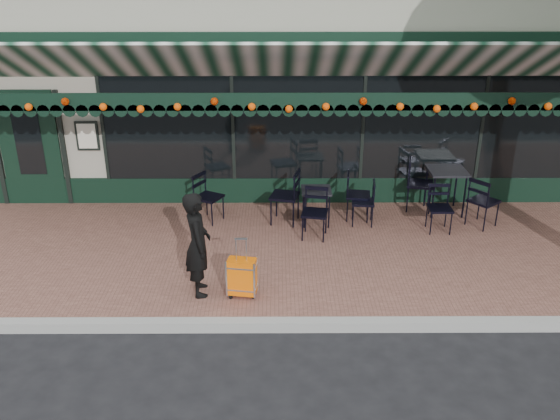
{
  "coord_description": "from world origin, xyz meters",
  "views": [
    {
      "loc": [
        -0.18,
        -6.66,
        4.57
      ],
      "look_at": [
        -0.14,
        1.6,
        1.01
      ],
      "focal_mm": 38.0,
      "sensor_mm": 36.0,
      "label": 1
    }
  ],
  "objects_px": {
    "chair_a_left": "(363,202)",
    "chair_b_front": "(315,214)",
    "cafe_table_a": "(447,174)",
    "cafe_table_b": "(316,193)",
    "chair_b_right": "(358,195)",
    "chair_solo": "(209,198)",
    "woman": "(198,244)",
    "chair_a_right": "(420,184)",
    "suitcase": "(242,277)",
    "chair_a_front": "(440,209)",
    "chair_a_extra": "(483,202)",
    "chair_b_left": "(285,196)"
  },
  "relations": [
    {
      "from": "cafe_table_b",
      "to": "chair_a_right",
      "type": "relative_size",
      "value": 0.64
    },
    {
      "from": "cafe_table_b",
      "to": "chair_solo",
      "type": "relative_size",
      "value": 0.72
    },
    {
      "from": "suitcase",
      "to": "chair_solo",
      "type": "relative_size",
      "value": 1.01
    },
    {
      "from": "cafe_table_a",
      "to": "chair_a_right",
      "type": "bearing_deg",
      "value": 163.67
    },
    {
      "from": "chair_a_left",
      "to": "chair_a_extra",
      "type": "distance_m",
      "value": 2.1
    },
    {
      "from": "suitcase",
      "to": "cafe_table_a",
      "type": "bearing_deg",
      "value": 48.8
    },
    {
      "from": "woman",
      "to": "cafe_table_a",
      "type": "height_order",
      "value": "woman"
    },
    {
      "from": "suitcase",
      "to": "chair_b_right",
      "type": "xyz_separation_m",
      "value": [
        1.95,
        2.68,
        0.14
      ]
    },
    {
      "from": "suitcase",
      "to": "chair_b_right",
      "type": "height_order",
      "value": "suitcase"
    },
    {
      "from": "cafe_table_a",
      "to": "chair_a_right",
      "type": "relative_size",
      "value": 0.84
    },
    {
      "from": "chair_a_left",
      "to": "chair_b_front",
      "type": "xyz_separation_m",
      "value": [
        -0.89,
        -0.55,
        0.03
      ]
    },
    {
      "from": "cafe_table_b",
      "to": "woman",
      "type": "bearing_deg",
      "value": -127.01
    },
    {
      "from": "chair_a_left",
      "to": "chair_b_right",
      "type": "distance_m",
      "value": 0.25
    },
    {
      "from": "suitcase",
      "to": "chair_a_front",
      "type": "bearing_deg",
      "value": 42.17
    },
    {
      "from": "chair_solo",
      "to": "woman",
      "type": "bearing_deg",
      "value": -148.5
    },
    {
      "from": "suitcase",
      "to": "chair_a_extra",
      "type": "bearing_deg",
      "value": 39.09
    },
    {
      "from": "cafe_table_b",
      "to": "chair_a_left",
      "type": "distance_m",
      "value": 0.84
    },
    {
      "from": "chair_a_front",
      "to": "chair_a_extra",
      "type": "relative_size",
      "value": 0.91
    },
    {
      "from": "chair_b_front",
      "to": "chair_b_left",
      "type": "bearing_deg",
      "value": 139.27
    },
    {
      "from": "suitcase",
      "to": "chair_b_left",
      "type": "distance_m",
      "value": 2.6
    },
    {
      "from": "chair_b_right",
      "to": "chair_solo",
      "type": "distance_m",
      "value": 2.68
    },
    {
      "from": "chair_a_right",
      "to": "suitcase",
      "type": "bearing_deg",
      "value": 147.67
    },
    {
      "from": "chair_a_extra",
      "to": "chair_a_right",
      "type": "bearing_deg",
      "value": 13.6
    },
    {
      "from": "chair_b_left",
      "to": "chair_b_right",
      "type": "distance_m",
      "value": 1.33
    },
    {
      "from": "chair_a_left",
      "to": "chair_a_front",
      "type": "bearing_deg",
      "value": 82.2
    },
    {
      "from": "suitcase",
      "to": "cafe_table_b",
      "type": "height_order",
      "value": "suitcase"
    },
    {
      "from": "chair_b_left",
      "to": "chair_b_right",
      "type": "bearing_deg",
      "value": 111.2
    },
    {
      "from": "chair_a_left",
      "to": "chair_a_right",
      "type": "height_order",
      "value": "chair_a_right"
    },
    {
      "from": "woman",
      "to": "chair_b_left",
      "type": "bearing_deg",
      "value": -38.22
    },
    {
      "from": "suitcase",
      "to": "chair_a_left",
      "type": "height_order",
      "value": "suitcase"
    },
    {
      "from": "chair_b_left",
      "to": "chair_a_front",
      "type": "bearing_deg",
      "value": 95.8
    },
    {
      "from": "woman",
      "to": "chair_a_extra",
      "type": "relative_size",
      "value": 1.67
    },
    {
      "from": "chair_a_left",
      "to": "chair_a_right",
      "type": "xyz_separation_m",
      "value": [
        1.15,
        0.65,
        0.09
      ]
    },
    {
      "from": "woman",
      "to": "chair_b_front",
      "type": "bearing_deg",
      "value": -55.17
    },
    {
      "from": "chair_solo",
      "to": "cafe_table_a",
      "type": "bearing_deg",
      "value": -56.45
    },
    {
      "from": "cafe_table_a",
      "to": "cafe_table_b",
      "type": "xyz_separation_m",
      "value": [
        -2.41,
        -0.49,
        -0.17
      ]
    },
    {
      "from": "cafe_table_a",
      "to": "chair_solo",
      "type": "xyz_separation_m",
      "value": [
        -4.32,
        -0.38,
        -0.31
      ]
    },
    {
      "from": "woman",
      "to": "suitcase",
      "type": "bearing_deg",
      "value": -111.5
    },
    {
      "from": "chair_a_left",
      "to": "chair_solo",
      "type": "xyz_separation_m",
      "value": [
        -2.74,
        0.15,
        0.03
      ]
    },
    {
      "from": "woman",
      "to": "chair_a_front",
      "type": "xyz_separation_m",
      "value": [
        3.89,
        2.02,
        -0.35
      ]
    },
    {
      "from": "woman",
      "to": "chair_a_right",
      "type": "distance_m",
      "value": 4.81
    },
    {
      "from": "cafe_table_a",
      "to": "chair_a_right",
      "type": "distance_m",
      "value": 0.52
    },
    {
      "from": "chair_a_left",
      "to": "chair_b_front",
      "type": "relative_size",
      "value": 0.94
    },
    {
      "from": "woman",
      "to": "cafe_table_a",
      "type": "relative_size",
      "value": 1.82
    },
    {
      "from": "chair_a_right",
      "to": "chair_a_extra",
      "type": "bearing_deg",
      "value": -114.7
    },
    {
      "from": "suitcase",
      "to": "chair_solo",
      "type": "distance_m",
      "value": 2.7
    },
    {
      "from": "suitcase",
      "to": "chair_a_right",
      "type": "height_order",
      "value": "chair_a_right"
    },
    {
      "from": "cafe_table_b",
      "to": "chair_a_extra",
      "type": "xyz_separation_m",
      "value": [
        2.93,
        -0.12,
        -0.12
      ]
    },
    {
      "from": "cafe_table_b",
      "to": "chair_a_right",
      "type": "bearing_deg",
      "value": 17.43
    },
    {
      "from": "cafe_table_b",
      "to": "chair_solo",
      "type": "xyz_separation_m",
      "value": [
        -1.91,
        0.12,
        -0.13
      ]
    }
  ]
}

